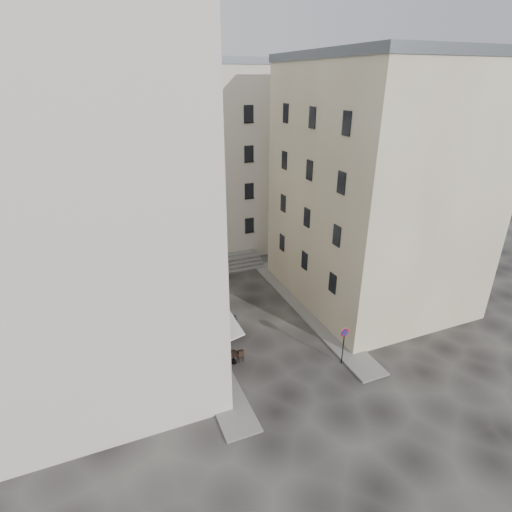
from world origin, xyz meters
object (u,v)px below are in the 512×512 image
bistro_table_a (234,357)px  no_parking_sign (344,339)px  pedestrian (235,325)px  bistro_table_b (233,355)px

bistro_table_a → no_parking_sign: bearing=-22.8°
no_parking_sign → bistro_table_a: bearing=154.6°
no_parking_sign → pedestrian: bearing=130.2°
no_parking_sign → pedestrian: 7.85m
bistro_table_a → bistro_table_b: (0.01, 0.18, -0.01)m
bistro_table_a → pedestrian: size_ratio=0.81×
no_parking_sign → bistro_table_a: size_ratio=2.09×
bistro_table_b → pedestrian: 3.06m
no_parking_sign → pedestrian: (-5.27, 5.70, -1.12)m
bistro_table_b → pedestrian: size_ratio=0.80×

